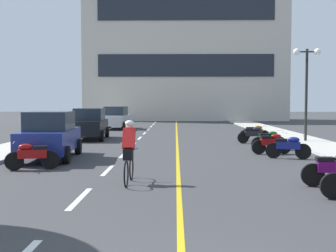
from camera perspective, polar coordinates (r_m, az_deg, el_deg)
The scene contains 28 objects.
ground_plane at distance 24.52m, azimuth 0.63°, elevation -1.85°, with size 140.00×140.00×0.00m, color #38383A.
curb_left at distance 28.47m, azimuth -13.98°, elevation -1.12°, with size 2.40×72.00×0.12m, color #B7B2A8.
curb_right at distance 28.39m, azimuth 15.37°, elevation -1.15°, with size 2.40×72.00×0.12m, color #B7B2A8.
lane_dash_1 at distance 9.91m, azimuth -11.79°, elevation -9.52°, with size 0.14×2.20×0.01m, color silver.
lane_dash_2 at distance 13.77m, azimuth -8.08°, elevation -5.89°, with size 0.14×2.20×0.01m, color silver.
lane_dash_3 at distance 17.69m, azimuth -6.03°, elevation -3.84°, with size 0.14×2.20×0.01m, color silver.
lane_dash_4 at distance 21.64m, azimuth -4.73°, elevation -2.54°, with size 0.14×2.20×0.01m, color silver.
lane_dash_5 at distance 25.61m, azimuth -3.84°, elevation -1.64°, with size 0.14×2.20×0.01m, color silver.
lane_dash_6 at distance 29.58m, azimuth -3.18°, elevation -0.98°, with size 0.14×2.20×0.01m, color silver.
lane_dash_7 at distance 33.56m, azimuth -2.68°, elevation -0.47°, with size 0.14×2.20×0.01m, color silver.
lane_dash_8 at distance 37.55m, azimuth -2.29°, elevation -0.08°, with size 0.14×2.20×0.01m, color silver.
lane_dash_9 at distance 41.54m, azimuth -1.97°, elevation 0.24°, with size 0.14×2.20×0.01m, color silver.
lane_dash_10 at distance 45.53m, azimuth -1.71°, elevation 0.51°, with size 0.14×2.20×0.01m, color silver.
lane_dash_11 at distance 49.52m, azimuth -1.49°, elevation 0.73°, with size 0.14×2.20×0.01m, color silver.
centre_line_yellow at distance 27.51m, azimuth 1.19°, elevation -1.29°, with size 0.12×66.00×0.01m, color gold.
office_building at distance 52.12m, azimuth 2.33°, elevation 12.51°, with size 23.80×6.13×21.15m.
street_lamp_mid at distance 23.74m, azimuth 18.18°, elevation 6.81°, with size 1.46×0.36×4.90m.
parked_car_near at distance 16.81m, azimuth -15.60°, elevation -1.19°, with size 2.18×4.32×1.82m.
parked_car_mid at distance 25.06m, azimuth -10.51°, elevation 0.30°, with size 2.11×4.29×1.82m.
parked_car_far at distance 34.38m, azimuth -7.02°, elevation 1.12°, with size 2.10×4.29×1.82m.
motorcycle_3 at distance 11.73m, azimuth 21.61°, elevation -5.36°, with size 1.70×0.60×0.92m.
motorcycle_4 at distance 14.30m, azimuth -17.87°, elevation -3.77°, with size 1.66×0.74×0.92m.
motorcycle_5 at distance 16.89m, azimuth 15.94°, elevation -2.68°, with size 1.66×0.72×0.92m.
motorcycle_6 at distance 18.22m, azimuth 13.80°, elevation -2.22°, with size 1.70×0.60×0.92m.
motorcycle_7 at distance 19.75m, azimuth 13.45°, elevation -1.80°, with size 1.67×0.70×0.92m.
motorcycle_8 at distance 22.80m, azimuth 11.44°, elevation -1.11°, with size 1.70×0.60×0.92m.
motorcycle_9 at distance 24.30m, azimuth 11.62°, elevation -0.85°, with size 1.70×0.60×0.92m.
cyclist_rider at distance 11.41m, azimuth -5.30°, elevation -3.28°, with size 0.42×1.77×1.71m.
Camera 1 is at (0.16, -3.42, 2.18)m, focal length 45.24 mm.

